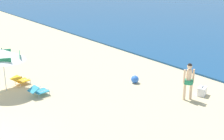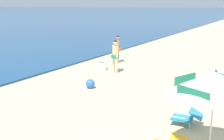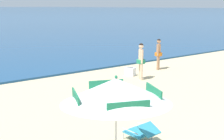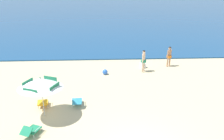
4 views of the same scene
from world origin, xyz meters
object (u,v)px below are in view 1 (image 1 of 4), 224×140
(lounge_chair_beside_umbrella, at_px, (20,80))
(beach_ball, at_px, (135,79))
(cooler_box, at_px, (202,91))
(lounge_chair_under_umbrella, at_px, (39,91))
(beach_umbrella_striped_main, at_px, (2,54))
(person_standing_near_shore, at_px, (189,79))

(lounge_chair_beside_umbrella, height_order, beach_ball, lounge_chair_beside_umbrella)
(cooler_box, distance_m, beach_ball, 3.40)
(lounge_chair_under_umbrella, height_order, lounge_chair_beside_umbrella, lounge_chair_under_umbrella)
(beach_umbrella_striped_main, distance_m, cooler_box, 9.46)
(beach_umbrella_striped_main, bearing_deg, cooler_box, 47.32)
(beach_umbrella_striped_main, bearing_deg, lounge_chair_under_umbrella, 30.49)
(lounge_chair_under_umbrella, bearing_deg, beach_umbrella_striped_main, -149.51)
(lounge_chair_under_umbrella, height_order, cooler_box, lounge_chair_under_umbrella)
(beach_umbrella_striped_main, bearing_deg, beach_ball, 59.77)
(cooler_box, bearing_deg, lounge_chair_beside_umbrella, -137.69)
(beach_umbrella_striped_main, xyz_separation_m, beach_ball, (3.20, 5.49, -1.64))
(lounge_chair_beside_umbrella, xyz_separation_m, beach_ball, (3.47, 4.64, -0.08))
(lounge_chair_under_umbrella, distance_m, beach_ball, 4.85)
(person_standing_near_shore, bearing_deg, lounge_chair_beside_umbrella, -141.78)
(person_standing_near_shore, bearing_deg, beach_umbrella_striped_main, -136.15)
(beach_umbrella_striped_main, bearing_deg, lounge_chair_beside_umbrella, 107.73)
(lounge_chair_under_umbrella, bearing_deg, person_standing_near_shore, 47.39)
(lounge_chair_under_umbrella, xyz_separation_m, person_standing_near_shore, (4.61, 5.01, 0.72))
(beach_umbrella_striped_main, relative_size, person_standing_near_shore, 1.71)
(person_standing_near_shore, bearing_deg, cooler_box, 81.37)
(beach_umbrella_striped_main, relative_size, lounge_chair_under_umbrella, 3.20)
(cooler_box, height_order, beach_ball, cooler_box)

